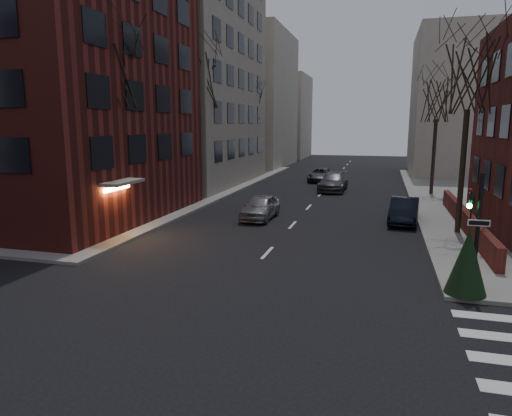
{
  "coord_description": "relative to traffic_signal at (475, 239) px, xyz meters",
  "views": [
    {
      "loc": [
        4.8,
        -7.31,
        5.72
      ],
      "look_at": [
        -0.58,
        12.19,
        2.0
      ],
      "focal_mm": 32.0,
      "sensor_mm": 36.0,
      "label": 1
    }
  ],
  "objects": [
    {
      "name": "car_lane_gray",
      "position": [
        -7.14,
        23.57,
        -1.12
      ],
      "size": [
        2.34,
        5.49,
        1.58
      ],
      "primitive_type": "imported",
      "rotation": [
        0.0,
        0.0,
        -0.02
      ],
      "color": "#3E3E42",
      "rests_on": "ground"
    },
    {
      "name": "building_distant_la",
      "position": [
        -22.94,
        46.01,
        7.09
      ],
      "size": [
        14.0,
        16.0,
        18.0
      ],
      "primitive_type": "cube",
      "color": "#B4AA98",
      "rests_on": "ground"
    },
    {
      "name": "ground",
      "position": [
        -7.94,
        -8.99,
        -1.91
      ],
      "size": [
        160.0,
        160.0,
        0.0
      ],
      "primitive_type": "plane",
      "color": "black",
      "rests_on": "ground"
    },
    {
      "name": "streetlamp_far",
      "position": [
        -16.14,
        33.01,
        2.33
      ],
      "size": [
        0.36,
        0.36,
        6.28
      ],
      "color": "black",
      "rests_on": "sidewalk_far_left"
    },
    {
      "name": "building_left_brick",
      "position": [
        -23.44,
        7.51,
        7.09
      ],
      "size": [
        15.0,
        15.0,
        18.0
      ],
      "primitive_type": "cube",
      "color": "maroon",
      "rests_on": "ground"
    },
    {
      "name": "streetlamp_near",
      "position": [
        -16.14,
        13.01,
        2.33
      ],
      "size": [
        0.36,
        0.36,
        6.28
      ],
      "color": "black",
      "rests_on": "sidewalk_far_left"
    },
    {
      "name": "tree_left_a",
      "position": [
        -16.74,
        5.01,
        6.56
      ],
      "size": [
        4.18,
        4.18,
        10.26
      ],
      "color": "#2D231C",
      "rests_on": "sidewalk_far_left"
    },
    {
      "name": "parked_sedan",
      "position": [
        -1.74,
        11.3,
        -1.17
      ],
      "size": [
        1.95,
        4.58,
        1.47
      ],
      "primitive_type": "imported",
      "rotation": [
        0.0,
        0.0,
        -0.09
      ],
      "color": "black",
      "rests_on": "ground"
    },
    {
      "name": "sidewalk_far_left",
      "position": [
        -36.94,
        21.01,
        -1.83
      ],
      "size": [
        44.0,
        44.0,
        0.15
      ],
      "primitive_type": "cube",
      "color": "gray",
      "rests_on": "ground"
    },
    {
      "name": "tree_right_b",
      "position": [
        0.86,
        23.01,
        5.68
      ],
      "size": [
        3.74,
        3.74,
        9.18
      ],
      "color": "#2D231C",
      "rests_on": "sidewalk_far_right"
    },
    {
      "name": "building_left_tan",
      "position": [
        -24.94,
        25.01,
        12.09
      ],
      "size": [
        18.0,
        18.0,
        28.0
      ],
      "primitive_type": "cube",
      "color": "gray",
      "rests_on": "ground"
    },
    {
      "name": "building_distant_ra",
      "position": [
        7.06,
        41.01,
        6.09
      ],
      "size": [
        14.0,
        14.0,
        16.0
      ],
      "primitive_type": "cube",
      "color": "#B4AA98",
      "rests_on": "ground"
    },
    {
      "name": "building_distant_lb",
      "position": [
        -20.94,
        63.01,
        5.09
      ],
      "size": [
        10.0,
        12.0,
        14.0
      ],
      "primitive_type": "cube",
      "color": "#B4AA98",
      "rests_on": "ground"
    },
    {
      "name": "traffic_signal",
      "position": [
        0.0,
        0.0,
        0.0
      ],
      "size": [
        0.76,
        0.44,
        4.0
      ],
      "color": "black",
      "rests_on": "sidewalk_far_right"
    },
    {
      "name": "tree_left_c",
      "position": [
        -16.74,
        31.01,
        6.12
      ],
      "size": [
        3.96,
        3.96,
        9.72
      ],
      "color": "#2D231C",
      "rests_on": "sidewalk_far_left"
    },
    {
      "name": "car_lane_far",
      "position": [
        -9.04,
        29.89,
        -1.24
      ],
      "size": [
        2.32,
        4.88,
        1.34
      ],
      "primitive_type": "imported",
      "rotation": [
        0.0,
        0.0,
        -0.02
      ],
      "color": "#3A3A3F",
      "rests_on": "ground"
    },
    {
      "name": "tree_left_b",
      "position": [
        -16.74,
        17.01,
        7.0
      ],
      "size": [
        4.4,
        4.4,
        10.8
      ],
      "color": "#2D231C",
      "rests_on": "sidewalk_far_left"
    },
    {
      "name": "low_wall_right",
      "position": [
        1.36,
        10.01,
        -1.26
      ],
      "size": [
        0.35,
        16.0,
        1.0
      ],
      "primitive_type": "cube",
      "color": "maroon",
      "rests_on": "sidewalk_far_right"
    },
    {
      "name": "car_lane_silver",
      "position": [
        -10.19,
        10.26,
        -1.17
      ],
      "size": [
        1.83,
        4.35,
        1.47
      ],
      "primitive_type": "imported",
      "rotation": [
        0.0,
        0.0,
        -0.02
      ],
      "color": "#98989D",
      "rests_on": "ground"
    },
    {
      "name": "evergreen_shrub",
      "position": [
        -0.26,
        -0.49,
        -0.65
      ],
      "size": [
        1.63,
        1.63,
        2.22
      ],
      "primitive_type": "cone",
      "rotation": [
        0.0,
        0.0,
        -0.26
      ],
      "color": "#16321C",
      "rests_on": "sidewalk_far_right"
    },
    {
      "name": "tree_right_a",
      "position": [
        0.86,
        9.01,
        6.12
      ],
      "size": [
        3.96,
        3.96,
        9.72
      ],
      "color": "#2D231C",
      "rests_on": "sidewalk_far_right"
    }
  ]
}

